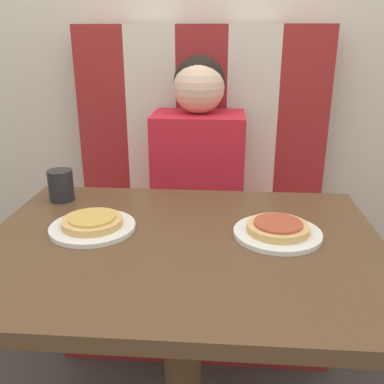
{
  "coord_description": "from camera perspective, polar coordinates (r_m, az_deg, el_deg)",
  "views": [
    {
      "loc": [
        0.1,
        -0.93,
        1.2
      ],
      "look_at": [
        0.0,
        0.32,
        0.74
      ],
      "focal_mm": 40.0,
      "sensor_mm": 36.0,
      "label": 1
    }
  ],
  "objects": [
    {
      "name": "wall_back",
      "position": [
        1.88,
        1.59,
        23.12
      ],
      "size": [
        7.0,
        0.05,
        2.6
      ],
      "color": "beige",
      "rests_on": "ground_plane"
    },
    {
      "name": "booth_seat",
      "position": [
        1.85,
        0.78,
        -11.35
      ],
      "size": [
        1.02,
        0.49,
        0.47
      ],
      "color": "maroon",
      "rests_on": "ground_plane"
    },
    {
      "name": "booth_backrest",
      "position": [
        1.81,
        1.29,
        9.21
      ],
      "size": [
        1.02,
        0.09,
        0.77
      ],
      "color": "maroon",
      "rests_on": "booth_seat"
    },
    {
      "name": "dining_table",
      "position": [
        1.09,
        -1.32,
        -11.06
      ],
      "size": [
        0.98,
        0.73,
        0.73
      ],
      "color": "brown",
      "rests_on": "ground_plane"
    },
    {
      "name": "person",
      "position": [
        1.63,
        0.88,
        5.47
      ],
      "size": [
        0.34,
        0.25,
        0.66
      ],
      "color": "red",
      "rests_on": "booth_seat"
    },
    {
      "name": "plate_left",
      "position": [
        1.13,
        -13.1,
        -4.6
      ],
      "size": [
        0.22,
        0.22,
        0.01
      ],
      "color": "white",
      "rests_on": "dining_table"
    },
    {
      "name": "plate_right",
      "position": [
        1.09,
        11.31,
        -5.43
      ],
      "size": [
        0.22,
        0.22,
        0.01
      ],
      "color": "white",
      "rests_on": "dining_table"
    },
    {
      "name": "pizza_left",
      "position": [
        1.12,
        -13.17,
        -3.8
      ],
      "size": [
        0.15,
        0.15,
        0.02
      ],
      "color": "tan",
      "rests_on": "plate_left"
    },
    {
      "name": "pizza_right",
      "position": [
        1.08,
        11.38,
        -4.6
      ],
      "size": [
        0.15,
        0.15,
        0.02
      ],
      "color": "tan",
      "rests_on": "plate_right"
    },
    {
      "name": "drinking_cup",
      "position": [
        1.34,
        -17.08,
        0.87
      ],
      "size": [
        0.07,
        0.07,
        0.09
      ],
      "color": "#232328",
      "rests_on": "dining_table"
    }
  ]
}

